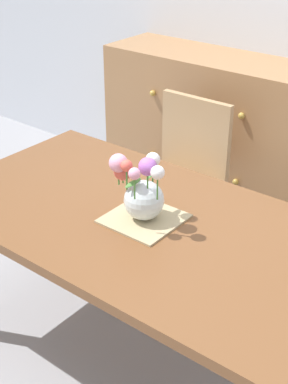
% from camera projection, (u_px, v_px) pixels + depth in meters
% --- Properties ---
extents(ground_plane, '(12.00, 12.00, 0.00)m').
position_uv_depth(ground_plane, '(158.00, 367.00, 2.46)').
color(ground_plane, '#939399').
extents(dining_table, '(1.87, 0.92, 0.74)m').
position_uv_depth(dining_table, '(160.00, 243.00, 2.15)').
color(dining_table, brown).
rests_on(dining_table, ground_plane).
extents(chair_left, '(0.42, 0.42, 0.90)m').
position_uv_depth(chair_left, '(183.00, 170.00, 3.01)').
color(chair_left, tan).
rests_on(chair_left, ground_plane).
extents(dresser, '(1.40, 0.47, 1.00)m').
position_uv_depth(dresser, '(214.00, 137.00, 3.45)').
color(dresser, '#9E7047').
rests_on(dresser, ground_plane).
extents(placemat, '(0.27, 0.27, 0.01)m').
position_uv_depth(placemat, '(144.00, 219.00, 2.14)').
color(placemat, tan).
rests_on(placemat, dining_table).
extents(flower_vase, '(0.24, 0.21, 0.27)m').
position_uv_depth(flower_vase, '(141.00, 191.00, 2.08)').
color(flower_vase, silver).
rests_on(flower_vase, placemat).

